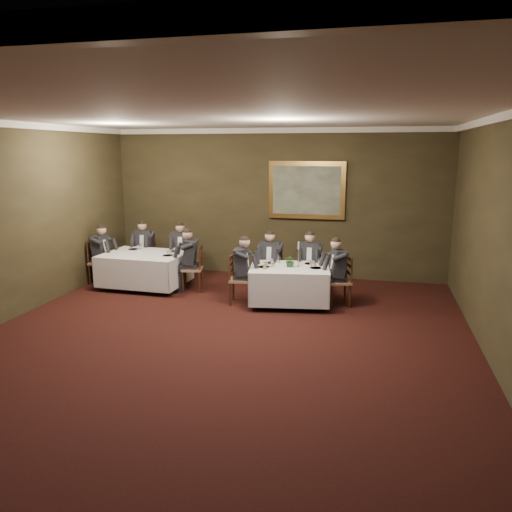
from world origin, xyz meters
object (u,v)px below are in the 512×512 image
at_px(diner_sec_backright, 182,257).
at_px(diner_sec_endright, 192,268).
at_px(chair_main_backleft, 271,280).
at_px(candlestick, 298,257).
at_px(diner_main_backright, 310,270).
at_px(table_main, 289,282).
at_px(painting, 307,190).
at_px(chair_sec_backright, 182,267).
at_px(diner_main_endright, 339,280).
at_px(chair_main_endright, 339,292).
at_px(chair_sec_endright, 193,278).
at_px(diner_sec_endleft, 100,262).
at_px(chair_main_backright, 310,281).
at_px(diner_main_endleft, 241,278).
at_px(diner_main_backleft, 271,270).
at_px(diner_sec_backleft, 145,255).
at_px(chair_sec_backleft, 146,264).
at_px(chair_sec_endleft, 100,271).
at_px(chair_main_endleft, 240,289).
at_px(centerpiece, 291,260).
at_px(table_second, 145,267).

height_order(diner_sec_backright, diner_sec_endright, same).
height_order(chair_main_backleft, candlestick, candlestick).
height_order(chair_main_backleft, diner_main_backright, diner_main_backright).
distance_m(diner_sec_backright, diner_sec_endright, 1.12).
height_order(table_main, painting, painting).
height_order(chair_sec_backright, diner_sec_endright, diner_sec_endright).
bearing_deg(diner_main_endright, chair_main_endright, -90.00).
bearing_deg(table_main, chair_main_backleft, 126.03).
distance_m(diner_main_endright, chair_sec_endright, 3.18).
xyz_separation_m(diner_sec_backright, diner_sec_endleft, (-1.64, -0.86, 0.00)).
relative_size(chair_main_backleft, chair_main_backright, 1.00).
xyz_separation_m(diner_main_backright, diner_main_endleft, (-1.24, -0.98, 0.00)).
relative_size(chair_main_backleft, diner_main_backright, 0.74).
relative_size(table_main, chair_main_backright, 1.71).
relative_size(diner_main_backleft, diner_sec_backleft, 1.00).
xyz_separation_m(table_main, diner_sec_endright, (-2.21, 0.49, 0.06)).
bearing_deg(chair_main_endright, chair_sec_endright, 65.81).
bearing_deg(chair_main_backright, chair_sec_backleft, -8.24).
bearing_deg(chair_sec_endleft, diner_sec_backleft, 142.10).
height_order(diner_main_endleft, diner_main_endright, same).
bearing_deg(chair_main_endleft, chair_sec_endleft, -108.64).
xyz_separation_m(chair_main_endright, chair_sec_backright, (-3.79, 1.28, 0.00)).
distance_m(diner_sec_endright, centerpiece, 2.31).
height_order(table_second, candlestick, candlestick).
bearing_deg(diner_sec_endright, diner_main_backright, -94.33).
relative_size(chair_main_backleft, diner_sec_backleft, 0.74).
distance_m(chair_main_backright, diner_sec_backleft, 4.13).
bearing_deg(diner_sec_endleft, diner_main_backleft, 91.87).
height_order(chair_sec_backleft, diner_sec_backleft, diner_sec_backleft).
xyz_separation_m(diner_sec_endleft, painting, (4.46, 1.69, 1.57)).
xyz_separation_m(table_second, chair_main_backleft, (2.81, 0.20, -0.17)).
bearing_deg(chair_main_endright, diner_sec_endleft, 67.58).
relative_size(diner_main_endright, chair_sec_backright, 1.35).
bearing_deg(chair_main_backright, centerpiece, 72.19).
height_order(table_main, diner_sec_endleft, diner_sec_endleft).
height_order(chair_main_backleft, diner_main_endleft, diner_main_endleft).
relative_size(chair_sec_backleft, diner_sec_backleft, 0.74).
bearing_deg(diner_main_backright, chair_sec_backright, -10.46).
bearing_deg(diner_sec_backright, chair_sec_backleft, -12.19).
distance_m(table_second, diner_sec_backleft, 1.03).
xyz_separation_m(chair_main_backleft, diner_sec_backleft, (-3.26, 0.73, 0.23)).
bearing_deg(painting, diner_sec_backleft, -168.10).
xyz_separation_m(chair_main_endright, chair_sec_endright, (-3.16, 0.34, 0.00)).
relative_size(chair_main_endleft, chair_sec_endleft, 1.00).
xyz_separation_m(diner_sec_endright, candlestick, (2.37, -0.40, 0.44)).
xyz_separation_m(diner_sec_endleft, centerpiece, (4.48, -0.56, 0.39)).
bearing_deg(diner_sec_endleft, chair_sec_backleft, 142.95).
distance_m(chair_sec_backright, diner_sec_endleft, 1.87).
xyz_separation_m(diner_main_endright, diner_sec_endleft, (-5.41, 0.42, 0.00)).
height_order(diner_main_backright, diner_sec_backright, same).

